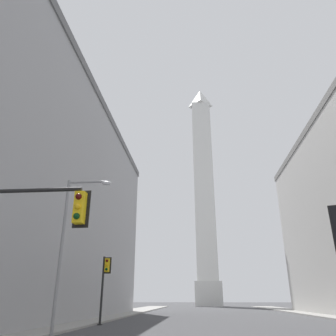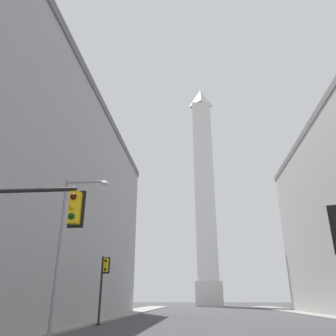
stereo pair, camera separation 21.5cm
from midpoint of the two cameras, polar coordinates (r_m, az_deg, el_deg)
The scene contains 4 objects.
sidewalk_left at distance 37.21m, azimuth -12.93°, elevation -24.18°, with size 5.00×112.76×0.15m, color gray.
obelisk at distance 100.58m, azimuth 6.22°, elevation -3.77°, with size 7.27×7.27×68.73m.
traffic_light_mid_left at distance 29.00m, azimuth -11.21°, elevation -18.40°, with size 0.78×0.50×5.25m.
street_lamp at distance 21.21m, azimuth -17.05°, elevation -11.21°, with size 2.91×0.36×9.07m.
Camera 1 is at (-2.40, -1.73, 1.94)m, focal length 35.00 mm.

